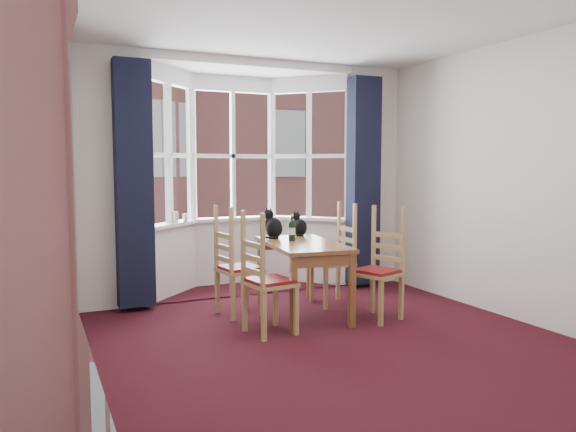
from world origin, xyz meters
TOP-DOWN VIEW (x-y plane):
  - floor at (0.00, 0.00)m, footprint 4.50×4.50m
  - ceiling at (0.00, 0.00)m, footprint 4.50×4.50m
  - wall_left at (-2.00, 0.00)m, footprint 0.00×4.50m
  - wall_right at (2.00, 0.00)m, footprint 0.00×4.50m
  - wall_back_pier_left at (-1.65, 2.25)m, footprint 0.70×0.12m
  - wall_back_pier_right at (1.65, 2.25)m, footprint 0.70×0.12m
  - bay_window at (0.00, 2.75)m, footprint 2.76×0.94m
  - curtain_left at (-1.42, 2.07)m, footprint 0.38×0.22m
  - curtain_right at (1.42, 2.07)m, footprint 0.38×0.22m
  - dining_table at (0.12, 1.16)m, footprint 0.84×1.36m
  - chair_left_near at (-0.53, 0.68)m, footprint 0.45×0.47m
  - chair_left_far at (-0.56, 1.42)m, footprint 0.45×0.47m
  - chair_right_near at (0.81, 0.72)m, footprint 0.52×0.53m
  - chair_right_far at (0.71, 1.42)m, footprint 0.41×0.43m
  - cat_left at (-0.01, 1.62)m, footprint 0.25×0.29m
  - cat_right at (0.35, 1.71)m, footprint 0.19×0.23m
  - wine_bottle at (0.08, 1.33)m, footprint 0.07×0.07m
  - candle_tall at (-0.86, 2.60)m, footprint 0.06×0.06m
  - candle_short at (-0.73, 2.63)m, footprint 0.06×0.06m
  - street at (0.00, 32.25)m, footprint 80.00×80.00m
  - tenement_building at (0.00, 14.01)m, footprint 18.40×7.80m

SIDE VIEW (x-z plane):
  - street at x=0.00m, z-range -6.00..-6.00m
  - floor at x=0.00m, z-range 0.00..0.00m
  - chair_left_near at x=-0.53m, z-range 0.01..0.93m
  - chair_left_far at x=-0.56m, z-range 0.01..0.93m
  - chair_right_near at x=0.81m, z-range 0.01..0.93m
  - chair_right_far at x=0.71m, z-range 0.01..0.93m
  - dining_table at x=0.12m, z-range 0.27..1.03m
  - cat_right at x=0.35m, z-range 0.72..1.01m
  - wine_bottle at x=0.08m, z-range 0.74..1.01m
  - cat_left at x=-0.01m, z-range 0.72..1.06m
  - candle_short at x=-0.73m, z-range 0.87..0.97m
  - candle_tall at x=-0.86m, z-range 0.87..1.00m
  - curtain_left at x=-1.42m, z-range 0.05..2.65m
  - curtain_right at x=1.42m, z-range 0.05..2.65m
  - wall_left at x=-2.00m, z-range -0.85..3.65m
  - wall_right at x=2.00m, z-range -0.85..3.65m
  - wall_back_pier_left at x=-1.65m, z-range 0.00..2.80m
  - wall_back_pier_right at x=1.65m, z-range 0.00..2.80m
  - bay_window at x=0.00m, z-range 0.00..2.80m
  - tenement_building at x=0.00m, z-range -6.00..9.20m
  - ceiling at x=0.00m, z-range 2.80..2.80m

